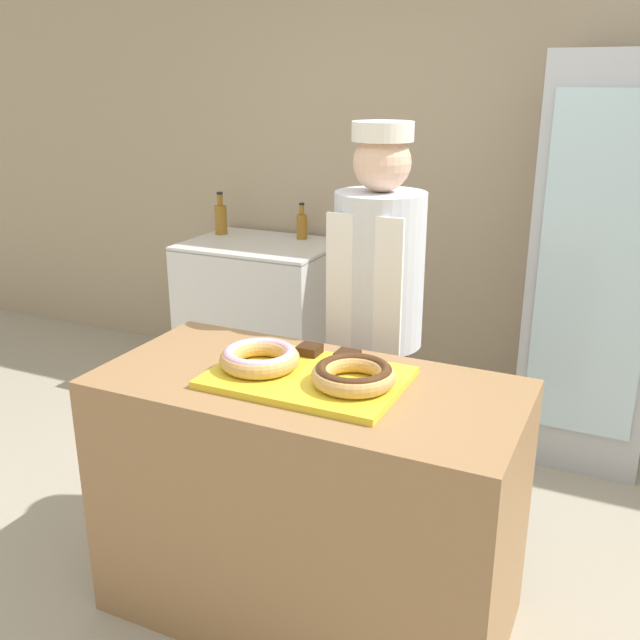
% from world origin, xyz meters
% --- Properties ---
extents(ground_plane, '(14.00, 14.00, 0.00)m').
position_xyz_m(ground_plane, '(0.00, 0.00, 0.00)').
color(ground_plane, '#A89E89').
extents(wall_back, '(8.00, 0.06, 2.70)m').
position_xyz_m(wall_back, '(0.00, 2.13, 1.35)').
color(wall_back, tan).
rests_on(wall_back, ground_plane).
extents(display_counter, '(1.40, 0.68, 0.91)m').
position_xyz_m(display_counter, '(0.00, 0.00, 0.45)').
color(display_counter, '#997047').
rests_on(display_counter, ground_plane).
extents(serving_tray, '(0.63, 0.43, 0.02)m').
position_xyz_m(serving_tray, '(0.00, 0.00, 0.92)').
color(serving_tray, yellow).
rests_on(serving_tray, display_counter).
extents(donut_light_glaze, '(0.27, 0.27, 0.07)m').
position_xyz_m(donut_light_glaze, '(-0.17, -0.01, 0.97)').
color(donut_light_glaze, tan).
rests_on(donut_light_glaze, serving_tray).
extents(donut_chocolate_glaze, '(0.27, 0.27, 0.07)m').
position_xyz_m(donut_chocolate_glaze, '(0.17, -0.01, 0.97)').
color(donut_chocolate_glaze, tan).
rests_on(donut_chocolate_glaze, serving_tray).
extents(brownie_back_left, '(0.08, 0.08, 0.03)m').
position_xyz_m(brownie_back_left, '(-0.07, 0.17, 0.95)').
color(brownie_back_left, '#382111').
rests_on(brownie_back_left, serving_tray).
extents(brownie_back_right, '(0.08, 0.08, 0.03)m').
position_xyz_m(brownie_back_right, '(0.07, 0.17, 0.95)').
color(brownie_back_right, '#382111').
rests_on(brownie_back_right, serving_tray).
extents(baker_person, '(0.36, 0.36, 1.70)m').
position_xyz_m(baker_person, '(0.00, 0.64, 0.90)').
color(baker_person, '#4C4C51').
rests_on(baker_person, ground_plane).
extents(beverage_fridge, '(0.60, 0.69, 1.97)m').
position_xyz_m(beverage_fridge, '(0.75, 1.73, 0.98)').
color(beverage_fridge, '#ADB2B7').
rests_on(beverage_fridge, ground_plane).
extents(chest_freezer, '(0.89, 0.67, 0.90)m').
position_xyz_m(chest_freezer, '(-1.17, 1.73, 0.46)').
color(chest_freezer, white).
rests_on(chest_freezer, ground_plane).
extents(bottle_amber, '(0.08, 0.08, 0.27)m').
position_xyz_m(bottle_amber, '(-1.52, 1.86, 1.01)').
color(bottle_amber, '#99661E').
rests_on(bottle_amber, chest_freezer).
extents(bottle_amber_b, '(0.07, 0.07, 0.22)m').
position_xyz_m(bottle_amber_b, '(-0.99, 1.94, 0.99)').
color(bottle_amber_b, '#99661E').
rests_on(bottle_amber_b, chest_freezer).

